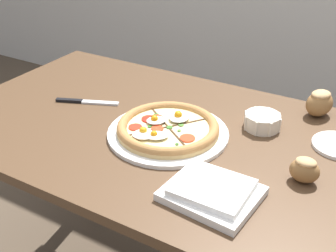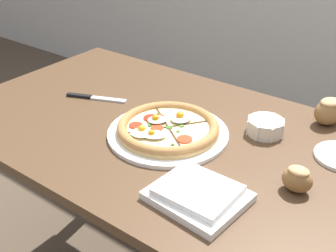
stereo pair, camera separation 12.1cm
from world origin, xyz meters
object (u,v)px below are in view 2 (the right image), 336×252
Objects in this scene: pizza at (168,129)px; napkin_folded at (198,194)px; ramekin_bowl at (265,126)px; knife_main at (95,98)px; bread_piece_near at (297,179)px; dining_table at (184,165)px; bread_piece_mid at (329,111)px.

pizza reaches higher than napkin_folded.
knife_main is at bearing -166.89° from ramekin_bowl.
pizza is at bearing -141.74° from ramekin_bowl.
knife_main is at bearing 174.70° from bread_piece_near.
ramekin_bowl is at bearing -9.34° from knife_main.
napkin_folded is (0.19, -0.22, 0.12)m from dining_table.
knife_main is (-0.38, 0.02, 0.11)m from dining_table.
dining_table is 0.27m from ramekin_bowl.
bread_piece_near is 0.37m from bread_piece_mid.
bread_piece_mid is (0.12, 0.54, 0.03)m from napkin_folded.
napkin_folded is (0.23, -0.19, -0.00)m from pizza.
ramekin_bowl is 1.50× the size of bread_piece_near.
knife_main is at bearing -156.55° from bread_piece_mid.
ramekin_bowl is at bearing -126.82° from bread_piece_mid.
ramekin_bowl is 0.37m from napkin_folded.
dining_table is 0.40m from knife_main.
dining_table is 13.35× the size of ramekin_bowl.
dining_table is at bearing -25.08° from knife_main.
dining_table is at bearing 171.88° from bread_piece_near.
pizza is 4.69× the size of bread_piece_near.
ramekin_bowl reaches higher than napkin_folded.
pizza is 1.58× the size of napkin_folded.
dining_table is 6.77× the size of napkin_folded.
bread_piece_near is (0.36, -0.05, 0.14)m from dining_table.
dining_table is 12.95× the size of bread_piece_mid.
bread_piece_near is at bearing 45.13° from napkin_folded.
bread_piece_mid reaches higher than napkin_folded.
napkin_folded is at bearing -88.92° from ramekin_bowl.
dining_table is 0.31m from napkin_folded.
dining_table is at bearing 34.21° from pizza.
ramekin_bowl is at bearing 39.09° from dining_table.
knife_main is at bearing 177.38° from dining_table.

